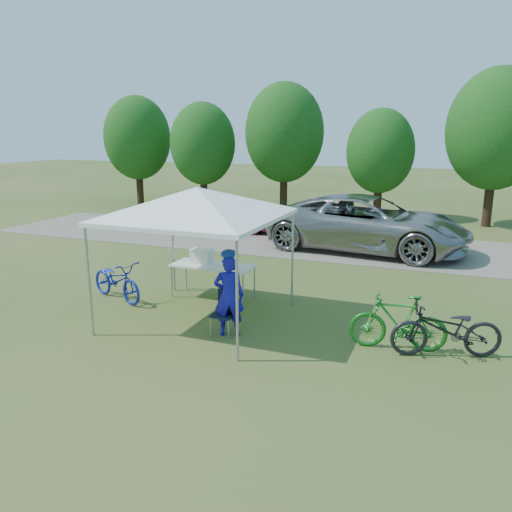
{
  "coord_description": "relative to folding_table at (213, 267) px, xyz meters",
  "views": [
    {
      "loc": [
        4.65,
        -8.6,
        3.74
      ],
      "look_at": [
        0.45,
        2.0,
        0.93
      ],
      "focal_mm": 35.0,
      "sensor_mm": 36.0,
      "label": 1
    }
  ],
  "objects": [
    {
      "name": "ground",
      "position": [
        0.39,
        -1.38,
        -0.74
      ],
      "size": [
        100.0,
        100.0,
        0.0
      ],
      "primitive_type": "plane",
      "color": "#2D5119",
      "rests_on": "ground"
    },
    {
      "name": "cooler",
      "position": [
        -0.28,
        -0.0,
        0.22
      ],
      "size": [
        0.48,
        0.33,
        0.35
      ],
      "color": "white",
      "rests_on": "folding_table"
    },
    {
      "name": "canopy",
      "position": [
        0.39,
        -1.38,
        1.91
      ],
      "size": [
        4.53,
        4.53,
        3.0
      ],
      "color": "#A5A5AA",
      "rests_on": "ground"
    },
    {
      "name": "folding_chair",
      "position": [
        1.18,
        -1.81,
        -0.26
      ],
      "size": [
        0.43,
        0.44,
        0.83
      ],
      "rotation": [
        0.0,
        0.0,
        -0.02
      ],
      "color": "black",
      "rests_on": "ground"
    },
    {
      "name": "minivan",
      "position": [
        2.51,
        6.15,
        0.17
      ],
      "size": [
        6.73,
        3.67,
        1.79
      ],
      "primitive_type": "imported",
      "rotation": [
        0.0,
        0.0,
        1.46
      ],
      "color": "#9D9D99",
      "rests_on": "gravel_strip"
    },
    {
      "name": "treeline",
      "position": [
        0.09,
        12.67,
        2.79
      ],
      "size": [
        24.89,
        4.28,
        6.3
      ],
      "color": "#382314",
      "rests_on": "ground"
    },
    {
      "name": "cyclist",
      "position": [
        1.28,
        -1.89,
        0.03
      ],
      "size": [
        0.66,
        0.55,
        1.56
      ],
      "primitive_type": "imported",
      "rotation": [
        0.0,
        0.0,
        3.5
      ],
      "color": "#1713A0",
      "rests_on": "ground"
    },
    {
      "name": "bike_green",
      "position": [
        4.32,
        -1.4,
        -0.24
      ],
      "size": [
        1.74,
        0.73,
        1.02
      ],
      "primitive_type": "imported",
      "rotation": [
        0.0,
        0.0,
        -1.42
      ],
      "color": "#197421",
      "rests_on": "ground"
    },
    {
      "name": "ice_cream_cup",
      "position": [
        0.32,
        -0.05,
        0.08
      ],
      "size": [
        0.09,
        0.09,
        0.06
      ],
      "primitive_type": "cylinder",
      "color": "gold",
      "rests_on": "folding_table"
    },
    {
      "name": "sedan",
      "position": [
        -3.08,
        7.55,
        -0.07
      ],
      "size": [
        4.11,
        1.92,
        1.3
      ],
      "primitive_type": "imported",
      "rotation": [
        0.0,
        0.0,
        1.71
      ],
      "color": "#530D20",
      "rests_on": "gravel_strip"
    },
    {
      "name": "gravel_strip",
      "position": [
        0.39,
        6.62,
        -0.73
      ],
      "size": [
        24.0,
        5.0,
        0.02
      ],
      "primitive_type": "cube",
      "color": "gray",
      "rests_on": "ground"
    },
    {
      "name": "bike_blue",
      "position": [
        -1.98,
        -0.96,
        -0.28
      ],
      "size": [
        1.87,
        1.2,
        0.93
      ],
      "primitive_type": "imported",
      "rotation": [
        0.0,
        0.0,
        1.21
      ],
      "color": "#11219C",
      "rests_on": "ground"
    },
    {
      "name": "bike_dark",
      "position": [
        5.13,
        -1.4,
        -0.25
      ],
      "size": [
        1.99,
        1.24,
        0.99
      ],
      "primitive_type": "imported",
      "rotation": [
        0.0,
        0.0,
        -1.24
      ],
      "color": "black",
      "rests_on": "ground"
    },
    {
      "name": "folding_table",
      "position": [
        0.0,
        0.0,
        0.0
      ],
      "size": [
        1.91,
        0.8,
        0.79
      ],
      "color": "white",
      "rests_on": "ground"
    }
  ]
}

